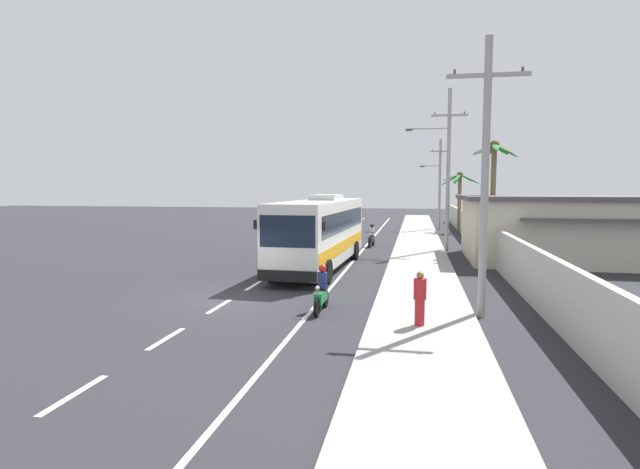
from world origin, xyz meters
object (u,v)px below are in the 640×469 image
(motorcycle_beside_bus, at_px, (322,292))
(palm_second, at_px, (460,189))
(roadside_building, at_px, (599,229))
(utility_pole_far, at_px, (439,182))
(motorcycle_trailing, at_px, (372,237))
(pedestrian_near_kerb, at_px, (420,297))
(utility_pole_mid, at_px, (447,166))
(utility_pole_nearest, at_px, (485,172))
(coach_bus_foreground, at_px, (320,230))
(palm_nearest, at_px, (494,174))

(motorcycle_beside_bus, bearing_deg, palm_second, 77.55)
(motorcycle_beside_bus, relative_size, roadside_building, 0.13)
(utility_pole_far, xyz_separation_m, roadside_building, (7.68, -19.51, -2.70))
(palm_second, bearing_deg, motorcycle_trailing, -118.32)
(pedestrian_near_kerb, xyz_separation_m, utility_pole_mid, (1.72, 18.34, 4.43))
(roadside_building, bearing_deg, motorcycle_beside_bus, -133.09)
(utility_pole_far, bearing_deg, utility_pole_nearest, -90.14)
(coach_bus_foreground, bearing_deg, motorcycle_trailing, 79.78)
(palm_nearest, distance_m, roadside_building, 6.27)
(coach_bus_foreground, distance_m, motorcycle_beside_bus, 8.99)
(roadside_building, bearing_deg, pedestrian_near_kerb, -122.27)
(utility_pole_mid, xyz_separation_m, palm_second, (1.99, 14.27, -1.45))
(coach_bus_foreground, bearing_deg, utility_pole_mid, 50.69)
(coach_bus_foreground, distance_m, palm_second, 23.90)
(motorcycle_trailing, bearing_deg, palm_nearest, -28.53)
(coach_bus_foreground, bearing_deg, pedestrian_near_kerb, -65.11)
(palm_nearest, relative_size, palm_second, 1.23)
(coach_bus_foreground, xyz_separation_m, utility_pole_nearest, (6.72, -8.51, 2.59))
(coach_bus_foreground, relative_size, palm_second, 2.14)
(coach_bus_foreground, height_order, motorcycle_trailing, coach_bus_foreground)
(motorcycle_trailing, relative_size, utility_pole_nearest, 0.23)
(coach_bus_foreground, height_order, motorcycle_beside_bus, coach_bus_foreground)
(motorcycle_beside_bus, height_order, pedestrian_near_kerb, pedestrian_near_kerb)
(utility_pole_mid, bearing_deg, utility_pole_far, 89.04)
(utility_pole_far, xyz_separation_m, palm_second, (1.71, -2.22, -0.59))
(pedestrian_near_kerb, relative_size, utility_pole_far, 0.18)
(coach_bus_foreground, relative_size, utility_pole_nearest, 1.36)
(motorcycle_trailing, relative_size, palm_second, 0.36)
(motorcycle_trailing, xyz_separation_m, palm_nearest, (7.27, -3.95, 4.15))
(utility_pole_mid, bearing_deg, motorcycle_beside_bus, -106.19)
(roadside_building, bearing_deg, palm_nearest, 171.98)
(pedestrian_near_kerb, xyz_separation_m, utility_pole_nearest, (1.91, 1.86, 3.56))
(palm_second, bearing_deg, coach_bus_foreground, -110.95)
(roadside_building, bearing_deg, motorcycle_trailing, 159.66)
(motorcycle_beside_bus, xyz_separation_m, utility_pole_far, (5.13, 33.20, 3.88))
(pedestrian_near_kerb, bearing_deg, coach_bus_foreground, 73.67)
(motorcycle_beside_bus, bearing_deg, palm_nearest, 63.09)
(utility_pole_mid, xyz_separation_m, palm_nearest, (2.49, -2.25, -0.58))
(utility_pole_nearest, bearing_deg, coach_bus_foreground, 128.30)
(utility_pole_nearest, relative_size, palm_second, 1.57)
(motorcycle_beside_bus, distance_m, utility_pole_mid, 18.04)
(motorcycle_beside_bus, height_order, palm_nearest, palm_nearest)
(palm_nearest, bearing_deg, coach_bus_foreground, -147.61)
(motorcycle_beside_bus, bearing_deg, pedestrian_near_kerb, -27.40)
(pedestrian_near_kerb, distance_m, palm_nearest, 17.07)
(motorcycle_trailing, distance_m, roadside_building, 13.64)
(pedestrian_near_kerb, relative_size, palm_second, 0.28)
(utility_pole_nearest, bearing_deg, pedestrian_near_kerb, -135.87)
(motorcycle_trailing, relative_size, utility_pole_mid, 0.19)
(utility_pole_mid, relative_size, roadside_building, 0.69)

